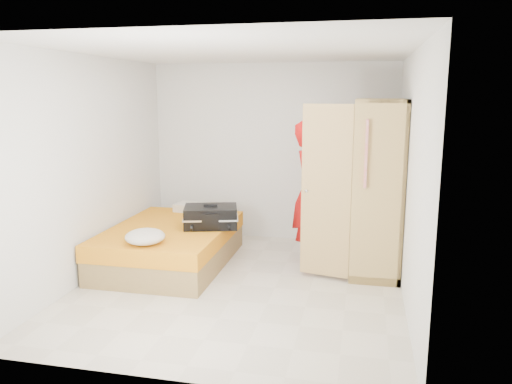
% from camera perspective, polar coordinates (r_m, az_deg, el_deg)
% --- Properties ---
extents(room, '(4.00, 4.02, 2.60)m').
position_cam_1_polar(room, '(5.48, -1.87, 2.15)').
color(room, beige).
rests_on(room, ground).
extents(bed, '(1.42, 2.02, 0.50)m').
position_cam_1_polar(bed, '(6.52, -9.73, -6.01)').
color(bed, olive).
rests_on(bed, ground).
extents(wardrobe, '(1.16, 1.20, 2.10)m').
position_cam_1_polar(wardrobe, '(6.22, 13.21, 0.12)').
color(wardrobe, tan).
rests_on(wardrobe, ground).
extents(person, '(0.49, 0.70, 1.83)m').
position_cam_1_polar(person, '(6.38, 6.23, -0.13)').
color(person, red).
rests_on(person, ground).
extents(suitcase, '(0.79, 0.66, 0.29)m').
position_cam_1_polar(suitcase, '(6.34, -5.19, -2.82)').
color(suitcase, black).
rests_on(suitcase, bed).
extents(round_cushion, '(0.45, 0.45, 0.17)m').
position_cam_1_polar(round_cushion, '(5.75, -12.56, -5.00)').
color(round_cushion, silver).
rests_on(round_cushion, bed).
extents(pillow, '(0.64, 0.40, 0.11)m').
position_cam_1_polar(pillow, '(7.19, -6.82, -1.81)').
color(pillow, silver).
rests_on(pillow, bed).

